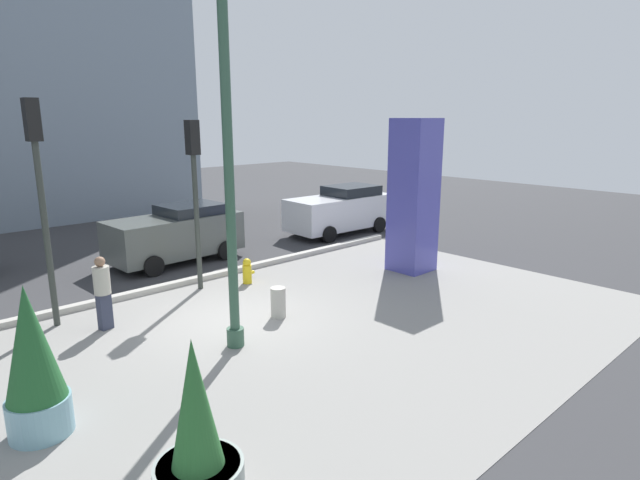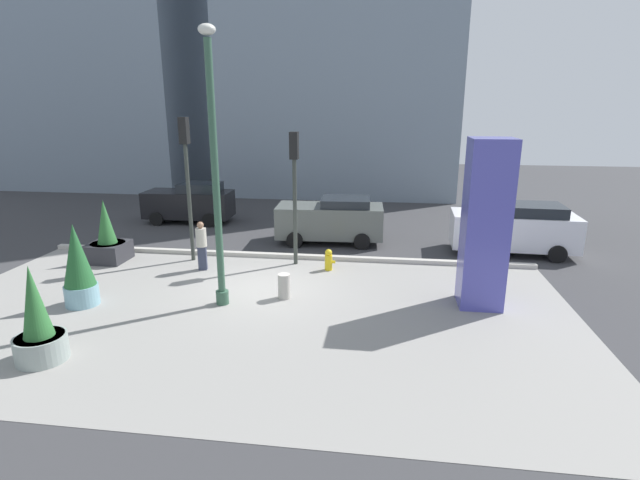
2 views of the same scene
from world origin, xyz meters
TOP-DOWN VIEW (x-y plane):
  - ground_plane at (0.00, 4.00)m, footprint 60.00×60.00m
  - plaza_pavement at (0.00, -2.00)m, footprint 18.00×10.00m
  - curb_strip at (0.00, 3.12)m, footprint 18.00×0.24m
  - lamp_post at (-0.80, -1.33)m, footprint 0.44×0.44m
  - art_pillar_blue at (6.43, -0.38)m, footprint 1.16×1.16m
  - potted_plant_near_left at (-3.74, -4.91)m, footprint 1.10×1.10m
  - potted_plant_curbside at (-6.16, 1.91)m, footprint 1.27×1.27m
  - potted_plant_by_pillar at (-4.72, -1.93)m, footprint 0.92×0.92m
  - fire_hydrant at (1.86, 1.99)m, footprint 0.36×0.26m
  - concrete_bollard at (0.86, -0.68)m, footprint 0.36×0.36m
  - traffic_light_corner at (0.61, 2.50)m, footprint 0.28×0.42m
  - traffic_light_far_side at (-3.18, 2.43)m, footprint 0.28×0.42m
  - car_curb_east at (1.54, 5.50)m, footprint 4.37×2.23m
  - car_curb_west at (8.61, 4.91)m, footprint 4.59×2.21m
  - car_far_lane at (-5.58, 8.13)m, footprint 4.14×2.02m
  - pedestrian_crossing at (-2.44, 1.44)m, footprint 0.42×0.42m

SIDE VIEW (x-z plane):
  - ground_plane at x=0.00m, z-range 0.00..0.00m
  - plaza_pavement at x=0.00m, z-range -0.01..0.01m
  - curb_strip at x=0.00m, z-range 0.00..0.16m
  - fire_hydrant at x=1.86m, z-range -0.01..0.74m
  - concrete_bollard at x=0.86m, z-range 0.00..0.75m
  - potted_plant_curbside at x=-6.16m, z-range -0.35..1.92m
  - potted_plant_near_left at x=-3.74m, z-range -0.29..1.94m
  - pedestrian_crossing at x=-2.44m, z-range 0.10..1.80m
  - car_curb_east at x=1.54m, z-range 0.03..1.89m
  - car_far_lane at x=-5.58m, z-range 0.00..1.92m
  - car_curb_west at x=8.61m, z-range 0.01..1.93m
  - potted_plant_by_pillar at x=-4.72m, z-range -0.04..2.33m
  - art_pillar_blue at x=6.43m, z-range 0.00..4.67m
  - traffic_light_corner at x=0.61m, z-range 0.81..5.44m
  - traffic_light_far_side at x=-3.18m, z-range 0.85..5.94m
  - lamp_post at x=-0.80m, z-range -0.09..7.33m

